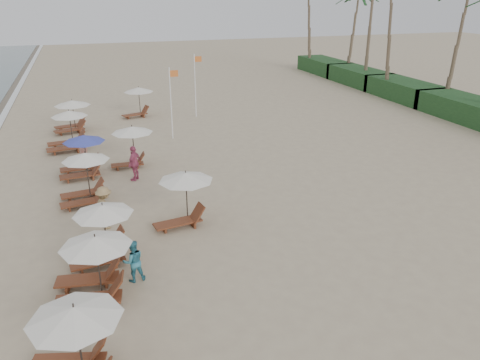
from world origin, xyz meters
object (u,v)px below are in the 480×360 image
object	(u,v)px
lounger_station_4	(81,157)
beachgoer_far_a	(135,163)
inland_station_0	(182,194)
lounger_station_3	(83,179)
lounger_station_2	(99,233)
beachgoer_mid_b	(105,208)
beachgoer_mid_a	(133,261)
beachgoer_far_b	(84,153)
lounger_station_0	(70,346)
lounger_station_1	(90,268)
inland_station_1	(130,140)
flag_pole_near	(171,100)
lounger_station_6	(70,115)
inland_station_2	(137,98)
lounger_station_5	(66,133)

from	to	relation	value
lounger_station_4	beachgoer_far_a	size ratio (longest dim) A/B	1.40
inland_station_0	lounger_station_3	bearing A→B (deg)	136.61
lounger_station_2	beachgoer_mid_b	bearing A→B (deg)	82.13
beachgoer_mid_a	beachgoer_mid_b	size ratio (longest dim) A/B	0.82
beachgoer_mid_a	beachgoer_far_b	distance (m)	12.23
lounger_station_3	inland_station_0	bearing A→B (deg)	-43.39
lounger_station_0	inland_station_0	size ratio (longest dim) A/B	0.95
lounger_station_1	inland_station_0	distance (m)	5.43
lounger_station_1	lounger_station_2	distance (m)	2.21
beachgoer_far_b	lounger_station_3	bearing A→B (deg)	-151.22
inland_station_1	flag_pole_near	size ratio (longest dim) A/B	0.54
lounger_station_4	beachgoer_far_b	size ratio (longest dim) A/B	1.73
beachgoer_mid_b	flag_pole_near	world-z (taller)	flag_pole_near
lounger_station_6	inland_station_2	world-z (taller)	inland_station_2
flag_pole_near	lounger_station_1	bearing A→B (deg)	-109.31
inland_station_2	beachgoer_far_b	bearing A→B (deg)	-112.41
inland_station_2	beachgoer_mid_b	world-z (taller)	inland_station_2
inland_station_1	beachgoer_mid_a	world-z (taller)	inland_station_1
beachgoer_mid_b	beachgoer_mid_a	bearing A→B (deg)	167.20
beachgoer_mid_b	lounger_station_4	bearing A→B (deg)	-14.31
lounger_station_3	beachgoer_mid_b	distance (m)	2.98
lounger_station_2	beachgoer_far_a	xyz separation A→B (m)	(2.09, 7.39, -0.14)
inland_station_1	beachgoer_far_b	distance (m)	2.77
lounger_station_1	lounger_station_4	size ratio (longest dim) A/B	1.03
lounger_station_3	inland_station_0	distance (m)	5.23
lounger_station_0	lounger_station_2	size ratio (longest dim) A/B	1.04
lounger_station_5	flag_pole_near	xyz separation A→B (m)	(6.52, 0.31, 1.50)
lounger_station_5	beachgoer_far_a	distance (m)	7.15
inland_station_0	beachgoer_mid_b	bearing A→B (deg)	166.68
lounger_station_1	lounger_station_2	world-z (taller)	lounger_station_2
lounger_station_0	lounger_station_5	size ratio (longest dim) A/B	0.95
inland_station_0	inland_station_1	world-z (taller)	same
lounger_station_4	beachgoer_far_a	distance (m)	2.93
lounger_station_3	flag_pole_near	world-z (taller)	flag_pole_near
lounger_station_1	inland_station_2	bearing A→B (deg)	79.50
lounger_station_2	beachgoer_mid_b	xyz separation A→B (m)	(0.34, 2.45, -0.16)
flag_pole_near	inland_station_2	bearing A→B (deg)	102.74
inland_station_2	beachgoer_far_a	size ratio (longest dim) A/B	1.46
lounger_station_4	beachgoer_mid_a	world-z (taller)	lounger_station_4
lounger_station_2	inland_station_2	size ratio (longest dim) A/B	0.93
lounger_station_6	lounger_station_2	bearing A→B (deg)	-86.84
beachgoer_far_b	inland_station_2	bearing A→B (deg)	7.34
lounger_station_3	beachgoer_far_b	size ratio (longest dim) A/B	1.67
lounger_station_5	beachgoer_mid_a	xyz separation A→B (m)	(2.19, -15.47, -0.31)
lounger_station_1	lounger_station_6	size ratio (longest dim) A/B	0.98
lounger_station_3	inland_station_0	size ratio (longest dim) A/B	0.91
beachgoer_mid_a	inland_station_0	bearing A→B (deg)	-131.50
lounger_station_5	inland_station_0	bearing A→B (deg)	-69.09
beachgoer_far_a	lounger_station_2	bearing A→B (deg)	20.10
inland_station_0	inland_station_1	xyz separation A→B (m)	(-1.22, 7.76, 0.12)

